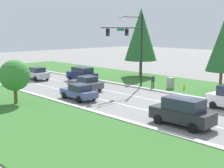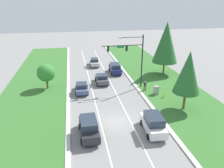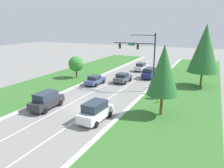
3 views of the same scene
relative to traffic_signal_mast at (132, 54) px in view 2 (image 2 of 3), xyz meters
The scene contains 20 objects.
ground_plane 12.68m from the traffic_signal_mast, 114.24° to the right, with size 160.00×160.00×0.00m, color gray.
curb_strip_right 11.80m from the traffic_signal_mast, 84.45° to the right, with size 0.50×90.00×0.15m.
curb_strip_left 15.63m from the traffic_signal_mast, 134.93° to the right, with size 0.50×90.00×0.15m.
grass_verge_right 13.33m from the traffic_signal_mast, 58.79° to the right, with size 10.00×90.00×0.08m.
grass_verge_left 19.50m from the traffic_signal_mast, 146.42° to the right, with size 10.00×90.00×0.08m.
lane_stripe_inner_left 13.44m from the traffic_signal_mast, 121.99° to the right, with size 0.14×81.00×0.01m.
lane_stripe_inner_right 12.13m from the traffic_signal_mast, 105.42° to the right, with size 0.14×81.00×0.01m.
traffic_signal_mast is the anchor object (origin of this frame).
graphite_sedan 7.23m from the traffic_signal_mast, 146.31° to the left, with size 2.18×4.14×1.65m.
white_suv 13.87m from the traffic_signal_mast, 94.23° to the right, with size 2.27×4.61×2.12m.
slate_blue_sedan 9.50m from the traffic_signal_mast, behind, with size 2.11×4.24×1.58m.
silver_sedan 15.46m from the traffic_signal_mast, 107.99° to the left, with size 2.16×4.61×1.76m.
navy_suv 9.43m from the traffic_signal_mast, 97.31° to the left, with size 2.13×4.65×1.98m.
charcoal_suv 15.57m from the traffic_signal_mast, 122.70° to the right, with size 2.14×4.69×2.08m.
utility_cabinet 6.82m from the traffic_signal_mast, 47.02° to the right, with size 0.70×0.60×1.38m.
pedestrian 5.41m from the traffic_signal_mast, 42.61° to the right, with size 0.42×0.29×1.69m.
fire_hydrant 8.16m from the traffic_signal_mast, 52.15° to the right, with size 0.34×0.20×0.70m.
conifer_near_right_tree 10.10m from the traffic_signal_mast, 35.22° to the left, with size 4.76×4.76×10.07m.
oak_near_left_tree 14.11m from the traffic_signal_mast, behind, with size 2.88×2.88×4.18m.
conifer_far_right_tree 10.02m from the traffic_signal_mast, 60.10° to the right, with size 3.42×3.42×7.94m.
Camera 2 is at (-4.62, -22.34, 13.82)m, focal length 35.00 mm.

